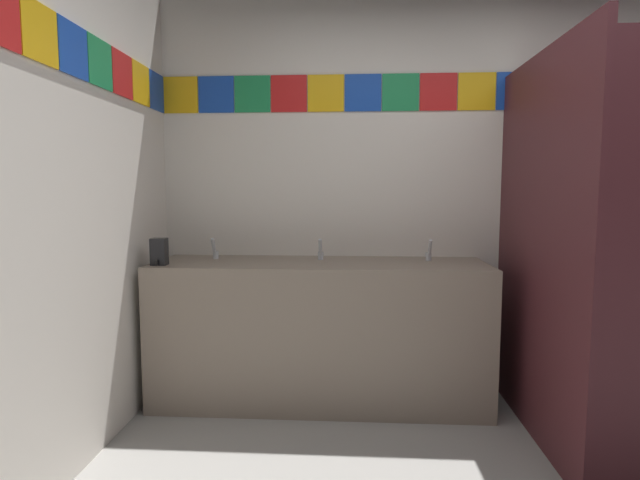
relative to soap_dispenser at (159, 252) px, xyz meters
name	(u,v)px	position (x,y,z in m)	size (l,w,h in m)	color
wall_back	(453,192)	(1.81, 0.52, 0.35)	(3.88, 0.09, 2.61)	silver
vanity_counter	(320,329)	(0.94, 0.18, -0.51)	(2.04, 0.60, 0.88)	gray
faucet_left	(215,251)	(0.26, 0.27, -0.03)	(0.04, 0.10, 0.14)	silver
faucet_center	(321,252)	(0.94, 0.27, -0.03)	(0.04, 0.10, 0.14)	silver
faucet_right	(429,253)	(1.62, 0.27, -0.03)	(0.04, 0.10, 0.14)	silver
soap_dispenser	(159,252)	(0.00, 0.00, 0.00)	(0.09, 0.09, 0.16)	black
stall_divider	(595,253)	(2.30, -0.42, 0.06)	(0.92, 1.31, 2.04)	#471E23
toilet	(623,365)	(2.72, 0.07, -0.65)	(0.39, 0.49, 0.74)	white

